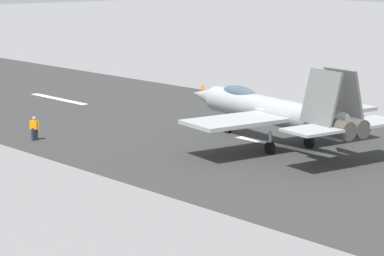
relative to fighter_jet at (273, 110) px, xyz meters
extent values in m
plane|color=slate|center=(-0.53, -0.38, -2.35)|extent=(400.00, 400.00, 0.00)
cube|color=#323231|center=(-0.53, -0.38, -2.34)|extent=(240.00, 26.00, 0.02)
cube|color=white|center=(-0.58, -0.38, -2.33)|extent=(8.00, 0.70, 0.00)
cube|color=white|center=(25.30, -0.38, -2.33)|extent=(8.00, 0.70, 0.00)
cylinder|color=#9D9F9F|center=(0.11, -0.02, -0.08)|extent=(12.70, 3.80, 1.74)
cone|color=#9D9F9F|center=(7.74, -1.30, -0.08)|extent=(3.11, 1.94, 1.48)
ellipsoid|color=#3F5160|center=(3.61, -0.60, 0.57)|extent=(3.73, 1.68, 1.10)
cylinder|color=#47423D|center=(-6.17, 1.59, -0.08)|extent=(2.35, 1.45, 1.10)
cylinder|color=#47423D|center=(-6.35, 0.51, -0.08)|extent=(2.35, 1.45, 1.10)
cube|color=#9D9F9F|center=(-0.25, 3.89, -0.18)|extent=(4.32, 6.32, 0.24)
cube|color=#9D9F9F|center=(-1.51, -3.59, -0.18)|extent=(4.32, 6.32, 0.24)
cube|color=#9D9F9F|center=(-5.86, 3.42, 0.02)|extent=(2.83, 3.16, 0.16)
cube|color=#9D9F9F|center=(-6.66, -1.32, 0.02)|extent=(2.83, 3.16, 0.16)
cube|color=slate|center=(-5.16, 1.78, 1.62)|extent=(2.72, 1.36, 3.14)
cube|color=slate|center=(-5.45, 0.00, 1.62)|extent=(2.72, 1.36, 3.14)
cylinder|color=silver|center=(4.88, -0.82, -1.65)|extent=(0.18, 0.18, 1.40)
cylinder|color=black|center=(4.88, -0.82, -1.97)|extent=(0.80, 0.42, 0.76)
cylinder|color=silver|center=(-1.41, 1.86, -1.65)|extent=(0.18, 0.18, 1.40)
cylinder|color=black|center=(-1.41, 1.86, -1.97)|extent=(0.80, 0.42, 0.76)
cylinder|color=silver|center=(-1.93, -1.30, -1.65)|extent=(0.18, 0.18, 1.40)
cylinder|color=black|center=(-1.93, -1.30, -1.97)|extent=(0.80, 0.42, 0.76)
cube|color=#1E2338|center=(11.88, 10.37, -1.92)|extent=(0.24, 0.36, 0.86)
cube|color=orange|center=(11.88, 10.37, -1.29)|extent=(0.52, 0.47, 0.58)
sphere|color=tan|center=(11.88, 10.37, -0.84)|extent=(0.22, 0.22, 0.22)
cylinder|color=orange|center=(12.13, 10.54, -1.32)|extent=(0.10, 0.10, 0.55)
cylinder|color=orange|center=(11.63, 10.21, -1.32)|extent=(0.10, 0.10, 0.55)
cone|color=orange|center=(5.12, -13.57, -2.07)|extent=(0.44, 0.44, 0.55)
cone|color=orange|center=(20.87, -13.57, -2.07)|extent=(0.44, 0.44, 0.55)
camera|label=1|loc=(-33.27, 37.93, 8.87)|focal=74.63mm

